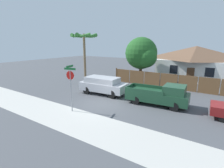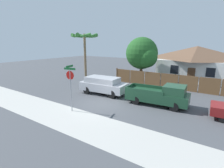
% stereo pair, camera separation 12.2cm
% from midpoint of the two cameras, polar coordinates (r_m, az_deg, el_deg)
% --- Properties ---
extents(ground_plane, '(80.00, 80.00, 0.00)m').
position_cam_midpoint_polar(ground_plane, '(14.94, -2.76, -6.54)').
color(ground_plane, '#4C4F54').
extents(sidewalk_strip, '(36.00, 3.20, 0.01)m').
position_cam_midpoint_polar(sidewalk_strip, '(12.47, -12.93, -11.06)').
color(sidewalk_strip, beige).
rests_on(sidewalk_strip, ground).
extents(wooden_fence, '(16.09, 0.12, 1.77)m').
position_cam_midpoint_polar(wooden_fence, '(20.47, 20.99, 0.52)').
color(wooden_fence, brown).
rests_on(wooden_fence, ground).
extents(house, '(10.08, 5.97, 4.62)m').
position_cam_midpoint_polar(house, '(26.70, 25.85, 6.31)').
color(house, white).
rests_on(house, ground).
extents(oak_tree, '(4.29, 4.08, 5.78)m').
position_cam_midpoint_polar(oak_tree, '(22.96, 10.17, 9.60)').
color(oak_tree, brown).
rests_on(oak_tree, ground).
extents(palm_tree, '(3.02, 3.23, 6.16)m').
position_cam_midpoint_polar(palm_tree, '(21.64, -8.79, 13.86)').
color(palm_tree, brown).
rests_on(palm_tree, ground).
extents(red_suv, '(4.87, 2.34, 1.72)m').
position_cam_midpoint_polar(red_suv, '(17.56, -2.71, -0.24)').
color(red_suv, '#B7B7BC').
rests_on(red_suv, ground).
extents(orange_pickup, '(5.15, 2.30, 1.80)m').
position_cam_midpoint_polar(orange_pickup, '(14.97, 15.55, -3.51)').
color(orange_pickup, '#1E472D').
rests_on(orange_pickup, ground).
extents(stop_sign, '(0.93, 0.84, 3.49)m').
position_cam_midpoint_polar(stop_sign, '(13.17, -13.18, 1.16)').
color(stop_sign, gray).
rests_on(stop_sign, ground).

